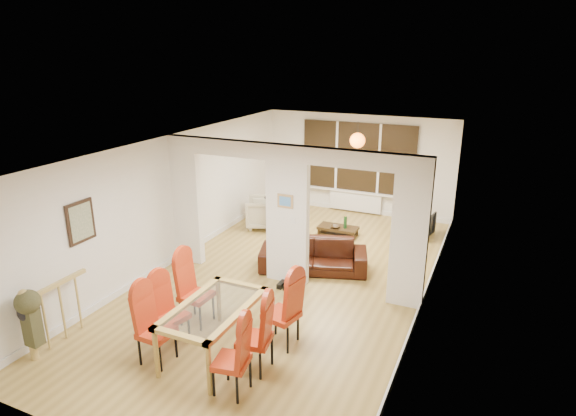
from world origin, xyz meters
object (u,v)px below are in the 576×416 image
Objects in this scene: dining_table at (214,330)px; dining_chair_lc at (196,291)px; dining_chair_lb at (171,312)px; armchair at (263,213)px; person at (272,202)px; bowl at (335,227)px; sofa at (313,255)px; bottle at (345,222)px; dining_chair_rb at (254,334)px; coffee_table at (338,231)px; dining_chair_ra at (231,356)px; television at (425,226)px; dining_chair_la at (156,328)px; dining_chair_rc at (281,310)px.

dining_table is 1.46× the size of dining_chair_lc.
dining_chair_lb is 1.26× the size of armchair.
dining_chair_lb is 0.67× the size of person.
sofa is at bearing -84.26° from bowl.
bottle is at bearing 71.52° from sofa.
dining_chair_rb is 5.27m from coffee_table.
bottle is (1.01, 5.15, -0.15)m from dining_chair_lb.
dining_chair_lc is 1.07× the size of dining_chair_ra.
television is at bearing 83.26° from armchair.
dining_chair_lb is 4.57× the size of bowl.
person reaches higher than dining_chair_rb.
dining_table reaches higher than sofa.
bowl is at bearing 94.51° from person.
armchair is at bearing -174.76° from bottle.
coffee_table is (1.86, 0.21, -0.27)m from armchair.
dining_chair_ra is 0.53m from dining_chair_rb.
dining_chair_la reaches higher than dining_chair_ra.
dining_chair_ra reaches higher than bottle.
dining_chair_rc reaches higher than bottle.
dining_chair_lc is at bearing -102.39° from bottle.
dining_chair_lc is (-0.08, 1.06, 0.02)m from dining_chair_la.
armchair is at bearing 115.34° from dining_chair_lb.
dining_chair_lc is 1.23× the size of coffee_table.
bowl reaches higher than coffee_table.
bowl is (0.08, 5.04, -0.15)m from dining_table.
dining_chair_la is at bearing -97.24° from bowl.
coffee_table is (0.83, 5.18, -0.41)m from dining_chair_lb.
person reaches higher than dining_chair_lc.
coffee_table is (-0.65, 4.53, -0.46)m from dining_chair_rc.
dining_chair_lb is 1.39m from dining_chair_rb.
dining_chair_lb is at bearing 168.38° from dining_chair_rb.
bottle is at bearing 84.38° from dining_chair_rb.
dining_chair_rc is 4.61m from person.
dining_chair_lb is (-0.09, 0.45, -0.02)m from dining_chair_la.
dining_chair_rb reaches higher than television.
dining_chair_lb is at bearing -98.85° from bowl.
dining_chair_rb is at bearing -22.89° from dining_chair_lc.
dining_chair_rc is 4.54m from bottle.
dining_chair_la is 0.95× the size of dining_chair_rc.
coffee_table is at bearing 86.30° from dining_chair_rb.
dining_chair_ra is at bearing -9.40° from dining_chair_lb.
dining_chair_ra is at bearing -84.79° from coffee_table.
dining_chair_lc is 1.29× the size of television.
bowl is (-0.69, 4.43, -0.33)m from dining_chair_rc.
dining_table is 1.79× the size of coffee_table.
armchair is (-1.11, 5.42, -0.17)m from dining_chair_la.
television reaches higher than coffee_table.
dining_chair_ra is 1.15× the size of coffee_table.
dining_chair_la is 1.17× the size of coffee_table.
dining_chair_ra is at bearing -86.54° from bottle.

